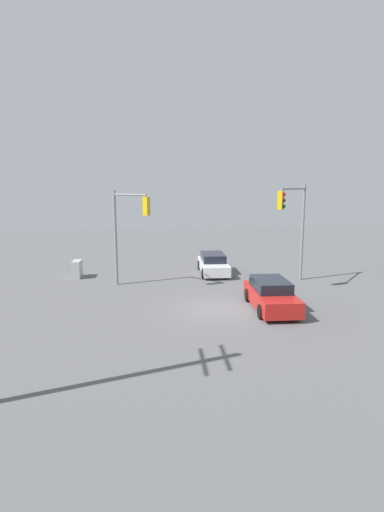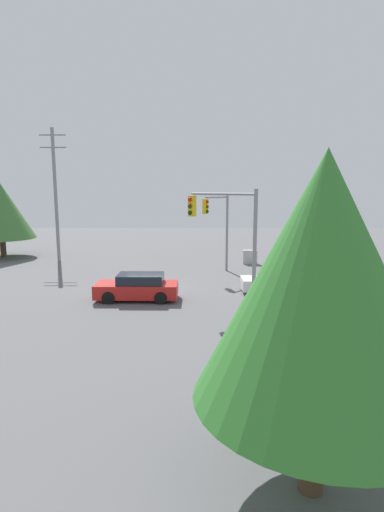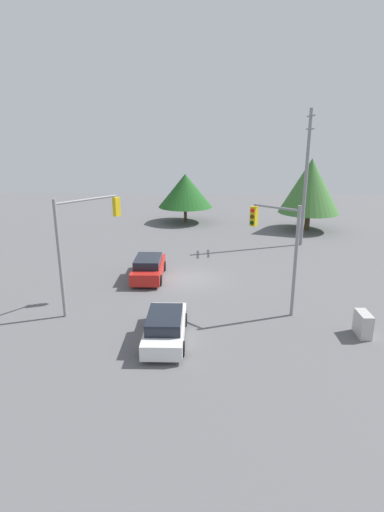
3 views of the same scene
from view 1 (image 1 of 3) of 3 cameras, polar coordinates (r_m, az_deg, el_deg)
ground_plane at (r=20.39m, az=4.19°, el=-7.59°), size 80.00×80.00×0.00m
sedan_red at (r=20.61m, az=11.23°, el=-5.48°), size 4.61×1.98×1.49m
sedan_white at (r=28.30m, az=3.04°, el=-1.13°), size 4.58×1.90×1.39m
traffic_signal_main at (r=24.18m, az=-9.12°, el=4.73°), size 2.00×2.31×5.87m
traffic_signal_cross at (r=25.34m, az=14.46°, el=5.46°), size 3.23×2.71×6.21m
electrical_cabinet at (r=28.02m, az=-16.11°, el=-1.82°), size 1.18×0.54×1.16m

